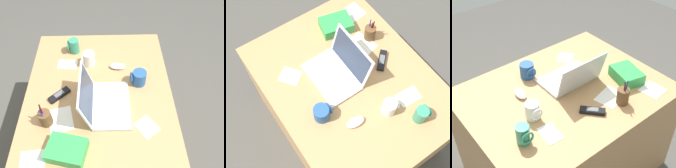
% 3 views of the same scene
% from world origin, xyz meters
% --- Properties ---
extents(ground_plane, '(6.00, 6.00, 0.00)m').
position_xyz_m(ground_plane, '(0.00, 0.00, 0.00)').
color(ground_plane, '#4C4944').
extents(desk, '(1.21, 0.93, 0.73)m').
position_xyz_m(desk, '(0.00, 0.00, 0.37)').
color(desk, tan).
rests_on(desk, ground).
extents(laptop, '(0.35, 0.29, 0.23)m').
position_xyz_m(laptop, '(-0.08, -0.03, 0.78)').
color(laptop, silver).
rests_on(laptop, desk).
extents(computer_mouse, '(0.07, 0.11, 0.03)m').
position_xyz_m(computer_mouse, '(0.24, -0.13, 0.75)').
color(computer_mouse, white).
rests_on(computer_mouse, desk).
extents(coffee_mug_white, '(0.08, 0.09, 0.10)m').
position_xyz_m(coffee_mug_white, '(0.28, 0.07, 0.78)').
color(coffee_mug_white, white).
rests_on(coffee_mug_white, desk).
extents(coffee_mug_tall, '(0.08, 0.08, 0.11)m').
position_xyz_m(coffee_mug_tall, '(0.42, 0.19, 0.79)').
color(coffee_mug_tall, '#338C6B').
rests_on(coffee_mug_tall, desk).
extents(coffee_mug_spare, '(0.09, 0.10, 0.10)m').
position_xyz_m(coffee_mug_spare, '(0.10, -0.26, 0.78)').
color(coffee_mug_spare, '#26518C').
rests_on(coffee_mug_spare, desk).
extents(cordless_phone, '(0.13, 0.14, 0.03)m').
position_xyz_m(cordless_phone, '(-0.00, 0.25, 0.75)').
color(cordless_phone, black).
rests_on(cordless_phone, desk).
extents(pen_holder, '(0.07, 0.07, 0.16)m').
position_xyz_m(pen_holder, '(-0.19, 0.29, 0.78)').
color(pen_holder, brown).
rests_on(pen_holder, desk).
extents(snack_bag, '(0.19, 0.23, 0.07)m').
position_xyz_m(snack_bag, '(-0.38, 0.16, 0.77)').
color(snack_bag, green).
rests_on(snack_bag, desk).
extents(paper_note_near_laptop, '(0.19, 0.17, 0.00)m').
position_xyz_m(paper_note_near_laptop, '(-0.17, 0.22, 0.73)').
color(paper_note_near_laptop, white).
rests_on(paper_note_near_laptop, desk).
extents(paper_note_left, '(0.16, 0.15, 0.00)m').
position_xyz_m(paper_note_left, '(-0.23, -0.28, 0.73)').
color(paper_note_left, white).
rests_on(paper_note_left, desk).
extents(paper_note_right, '(0.10, 0.14, 0.00)m').
position_xyz_m(paper_note_right, '(0.28, 0.22, 0.73)').
color(paper_note_right, white).
rests_on(paper_note_right, desk).
extents(paper_note_front, '(0.14, 0.14, 0.00)m').
position_xyz_m(paper_note_front, '(-0.42, 0.34, 0.73)').
color(paper_note_front, white).
rests_on(paper_note_front, desk).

